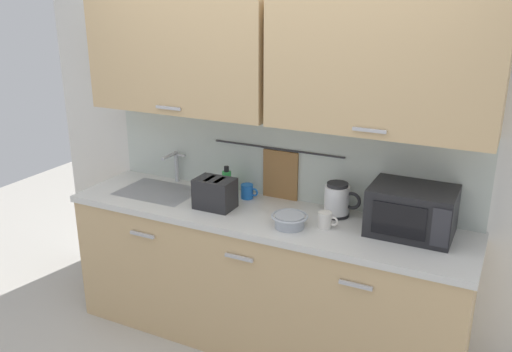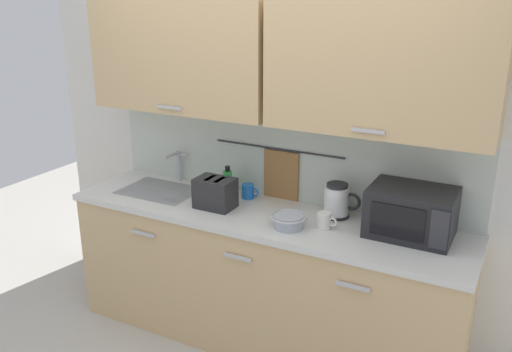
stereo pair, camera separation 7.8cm
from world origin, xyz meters
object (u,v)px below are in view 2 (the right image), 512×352
Objects in this scene: dish_soap_bottle at (228,182)px; mug_near_sink at (248,191)px; microwave at (411,212)px; mug_by_kettle at (324,221)px; mixing_bowl at (288,220)px; electric_kettle at (337,201)px; toaster at (215,193)px.

dish_soap_bottle is 0.16m from mug_near_sink.
dish_soap_bottle is at bearing 176.63° from microwave.
microwave reaches higher than mug_by_kettle.
microwave is 0.68m from mixing_bowl.
electric_kettle is at bearing 88.81° from mug_by_kettle.
dish_soap_bottle is 1.63× the size of mug_near_sink.
electric_kettle is at bearing -1.40° from mug_near_sink.
dish_soap_bottle reaches higher than toaster.
dish_soap_bottle is 0.66m from mixing_bowl.
mixing_bowl is 0.20m from mug_by_kettle.
dish_soap_bottle is 0.77× the size of toaster.
microwave reaches higher than mug_near_sink.
dish_soap_bottle is at bearing 101.73° from toaster.
toaster reaches higher than mug_near_sink.
mug_by_kettle is (-0.45, -0.15, -0.09)m from microwave.
mug_near_sink reaches higher than mixing_bowl.
electric_kettle reaches higher than dish_soap_bottle.
electric_kettle is 1.89× the size of mug_by_kettle.
electric_kettle reaches higher than toaster.
dish_soap_bottle is at bearing 152.65° from mixing_bowl.
microwave reaches higher than dish_soap_bottle.
dish_soap_bottle is 1.63× the size of mug_by_kettle.
mug_by_kettle reaches higher than mixing_bowl.
microwave is at bearing -3.37° from dish_soap_bottle.
mug_near_sink is at bearing 178.60° from electric_kettle.
mug_by_kettle is at bearing -91.19° from electric_kettle.
mug_by_kettle is at bearing -15.79° from dish_soap_bottle.
toaster is at bearing 173.03° from mixing_bowl.
electric_kettle is 1.06× the size of mixing_bowl.
electric_kettle is 0.77m from dish_soap_bottle.
microwave is 1.80× the size of toaster.
microwave reaches higher than toaster.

